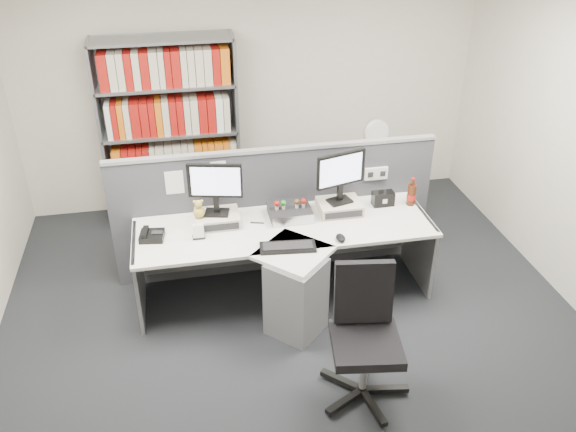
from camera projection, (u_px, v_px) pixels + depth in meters
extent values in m
plane|color=#24262A|center=(303.00, 353.00, 4.92)|extent=(5.50, 5.50, 0.00)
cube|color=silver|center=(251.00, 87.00, 6.57)|extent=(5.00, 0.04, 2.70)
cube|color=white|center=(309.00, 9.00, 3.56)|extent=(5.00, 5.50, 0.04)
cube|color=#404149|center=(276.00, 212.00, 5.66)|extent=(3.00, 0.05, 1.25)
cube|color=#A3A4A9|center=(275.00, 149.00, 5.34)|extent=(3.00, 0.07, 0.03)
cube|color=white|center=(376.00, 173.00, 5.63)|extent=(0.22, 0.04, 0.12)
cube|color=white|center=(174.00, 181.00, 5.27)|extent=(0.16, 0.00, 0.22)
cube|color=white|center=(220.00, 177.00, 5.34)|extent=(0.16, 0.00, 0.22)
cube|color=white|center=(351.00, 166.00, 5.54)|extent=(0.16, 0.00, 0.22)
cube|color=white|center=(284.00, 228.00, 5.26)|extent=(2.60, 0.80, 0.03)
cube|color=white|center=(293.00, 253.00, 4.92)|extent=(0.74, 0.74, 0.03)
cube|color=slate|center=(296.00, 297.00, 5.00)|extent=(0.57, 0.57, 0.69)
cube|color=slate|center=(139.00, 277.00, 5.21)|extent=(0.03, 0.70, 0.72)
cube|color=slate|center=(419.00, 245.00, 5.64)|extent=(0.03, 0.70, 0.72)
cube|color=slate|center=(277.00, 240.00, 5.74)|extent=(2.50, 0.02, 0.45)
cube|color=beige|center=(217.00, 219.00, 5.26)|extent=(0.38, 0.30, 0.10)
cube|color=black|center=(219.00, 227.00, 5.14)|extent=(0.34, 0.01, 0.06)
cube|color=beige|center=(339.00, 207.00, 5.45)|extent=(0.38, 0.30, 0.10)
cube|color=black|center=(344.00, 215.00, 5.32)|extent=(0.34, 0.01, 0.06)
cube|color=black|center=(217.00, 213.00, 5.23)|extent=(0.23, 0.19, 0.02)
cube|color=black|center=(216.00, 204.00, 5.19)|extent=(0.05, 0.04, 0.17)
cube|color=black|center=(215.00, 181.00, 5.08)|extent=(0.46, 0.14, 0.31)
cube|color=#CCD2FF|center=(216.00, 182.00, 5.06)|extent=(0.41, 0.10, 0.26)
cube|color=black|center=(340.00, 201.00, 5.42)|extent=(0.24, 0.20, 0.02)
cube|color=black|center=(340.00, 193.00, 5.38)|extent=(0.05, 0.04, 0.17)
cube|color=black|center=(341.00, 169.00, 5.26)|extent=(0.46, 0.16, 0.31)
cube|color=#CCD2FF|center=(341.00, 170.00, 5.24)|extent=(0.41, 0.12, 0.26)
cube|color=black|center=(290.00, 212.00, 5.37)|extent=(0.37, 0.32, 0.10)
cube|color=silver|center=(293.00, 221.00, 5.23)|extent=(0.37, 0.01, 0.09)
cylinder|color=beige|center=(277.00, 208.00, 5.30)|extent=(0.03, 0.03, 0.03)
sphere|color=#A5140F|center=(277.00, 204.00, 5.28)|extent=(0.05, 0.05, 0.05)
cylinder|color=beige|center=(284.00, 207.00, 5.31)|extent=(0.03, 0.03, 0.03)
sphere|color=#19721E|center=(283.00, 203.00, 5.29)|extent=(0.05, 0.05, 0.05)
cylinder|color=beige|center=(297.00, 206.00, 5.33)|extent=(0.03, 0.03, 0.03)
sphere|color=#593319|center=(297.00, 202.00, 5.31)|extent=(0.05, 0.05, 0.05)
cylinder|color=beige|center=(303.00, 205.00, 5.34)|extent=(0.03, 0.03, 0.03)
sphere|color=#A5140F|center=(304.00, 201.00, 5.32)|extent=(0.05, 0.05, 0.05)
cube|color=black|center=(288.00, 247.00, 4.94)|extent=(0.47, 0.22, 0.03)
cube|color=black|center=(288.00, 246.00, 4.93)|extent=(0.42, 0.16, 0.01)
ellipsoid|color=black|center=(341.00, 238.00, 5.04)|extent=(0.08, 0.12, 0.05)
cube|color=black|center=(152.00, 236.00, 5.06)|extent=(0.22, 0.21, 0.05)
cube|color=black|center=(145.00, 232.00, 5.04)|extent=(0.07, 0.17, 0.03)
cube|color=black|center=(157.00, 233.00, 5.05)|extent=(0.10, 0.07, 0.01)
cube|color=black|center=(199.00, 237.00, 5.08)|extent=(0.10, 0.06, 0.02)
cube|color=white|center=(198.00, 232.00, 5.03)|extent=(0.09, 0.04, 0.11)
cube|color=white|center=(198.00, 229.00, 5.07)|extent=(0.09, 0.04, 0.11)
sphere|color=gold|center=(199.00, 212.00, 5.16)|extent=(0.10, 0.10, 0.10)
sphere|color=gold|center=(198.00, 204.00, 5.12)|extent=(0.07, 0.07, 0.07)
sphere|color=gold|center=(194.00, 202.00, 5.10)|extent=(0.03, 0.03, 0.03)
sphere|color=gold|center=(202.00, 201.00, 5.11)|extent=(0.03, 0.03, 0.03)
cube|color=black|center=(383.00, 198.00, 5.55)|extent=(0.20, 0.11, 0.13)
cylinder|color=#3F190A|center=(411.00, 195.00, 5.54)|extent=(0.08, 0.08, 0.20)
cylinder|color=#A5140F|center=(411.00, 197.00, 5.55)|extent=(0.08, 0.08, 0.06)
cylinder|color=#3F190A|center=(413.00, 182.00, 5.47)|extent=(0.03, 0.03, 0.06)
cylinder|color=#A5140F|center=(413.00, 179.00, 5.46)|extent=(0.04, 0.04, 0.01)
cube|color=slate|center=(103.00, 138.00, 6.22)|extent=(0.03, 0.40, 2.00)
cube|color=slate|center=(236.00, 129.00, 6.45)|extent=(0.03, 0.40, 2.00)
cube|color=slate|center=(170.00, 127.00, 6.50)|extent=(1.40, 0.02, 2.00)
cube|color=slate|center=(179.00, 214.00, 6.83)|extent=(1.38, 0.40, 0.03)
cube|color=slate|center=(175.00, 174.00, 6.58)|extent=(1.38, 0.40, 0.03)
cube|color=slate|center=(171.00, 132.00, 6.33)|extent=(1.38, 0.40, 0.03)
cube|color=slate|center=(166.00, 85.00, 6.08)|extent=(1.38, 0.40, 0.03)
cube|color=slate|center=(161.00, 39.00, 5.85)|extent=(1.38, 0.40, 0.03)
cube|color=#A5140F|center=(178.00, 200.00, 6.71)|extent=(1.24, 0.28, 0.36)
cube|color=orange|center=(173.00, 159.00, 6.46)|extent=(1.24, 0.28, 0.36)
cube|color=beige|center=(169.00, 115.00, 6.21)|extent=(1.24, 0.28, 0.36)
cube|color=white|center=(164.00, 67.00, 5.95)|extent=(1.24, 0.28, 0.36)
cube|color=slate|center=(371.00, 190.00, 6.64)|extent=(0.45, 0.60, 0.70)
cube|color=black|center=(381.00, 188.00, 6.30)|extent=(0.40, 0.02, 0.28)
cube|color=black|center=(379.00, 215.00, 6.46)|extent=(0.40, 0.02, 0.28)
cylinder|color=white|center=(374.00, 160.00, 6.45)|extent=(0.16, 0.16, 0.03)
cylinder|color=white|center=(374.00, 151.00, 6.41)|extent=(0.03, 0.03, 0.16)
cylinder|color=white|center=(376.00, 133.00, 6.28)|extent=(0.28, 0.11, 0.27)
cylinder|color=silver|center=(375.00, 132.00, 6.30)|extent=(0.27, 0.10, 0.27)
cylinder|color=silver|center=(364.00, 369.00, 4.40)|extent=(0.05, 0.05, 0.42)
cube|color=black|center=(366.00, 344.00, 4.28)|extent=(0.55, 0.55, 0.07)
cube|color=black|center=(364.00, 292.00, 4.32)|extent=(0.44, 0.17, 0.49)
cube|color=black|center=(387.00, 389.00, 4.51)|extent=(0.32, 0.10, 0.04)
cylinder|color=black|center=(404.00, 390.00, 4.53)|extent=(0.05, 0.05, 0.03)
cube|color=black|center=(366.00, 372.00, 4.66)|extent=(0.19, 0.31, 0.04)
cylinder|color=black|center=(368.00, 362.00, 4.78)|extent=(0.05, 0.05, 0.03)
cube|color=black|center=(340.00, 380.00, 4.59)|extent=(0.26, 0.26, 0.04)
cylinder|color=black|center=(325.00, 375.00, 4.66)|extent=(0.05, 0.05, 0.03)
cube|color=black|center=(344.00, 402.00, 4.40)|extent=(0.31, 0.19, 0.04)
cylinder|color=black|center=(331.00, 412.00, 4.34)|extent=(0.05, 0.05, 0.03)
cube|color=black|center=(374.00, 409.00, 4.35)|extent=(0.10, 0.32, 0.04)
cylinder|color=black|center=(382.00, 423.00, 4.26)|extent=(0.05, 0.05, 0.03)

